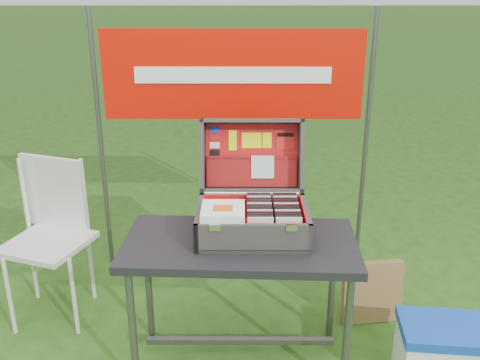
{
  "coord_description": "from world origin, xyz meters",
  "views": [
    {
      "loc": [
        0.06,
        -2.19,
        1.85
      ],
      "look_at": [
        0.05,
        0.1,
        0.99
      ],
      "focal_mm": 40.0,
      "sensor_mm": 36.0,
      "label": 1
    }
  ],
  "objects_px": {
    "table": "(240,303)",
    "chair": "(47,245)",
    "cooler": "(439,356)",
    "suitcase": "(253,184)",
    "cardboard_box": "(372,292)"
  },
  "relations": [
    {
      "from": "cooler",
      "to": "cardboard_box",
      "type": "height_order",
      "value": "cardboard_box"
    },
    {
      "from": "cooler",
      "to": "chair",
      "type": "bearing_deg",
      "value": 169.84
    },
    {
      "from": "suitcase",
      "to": "cardboard_box",
      "type": "bearing_deg",
      "value": 19.28
    },
    {
      "from": "cooler",
      "to": "table",
      "type": "bearing_deg",
      "value": 175.21
    },
    {
      "from": "chair",
      "to": "table",
      "type": "bearing_deg",
      "value": -1.17
    },
    {
      "from": "table",
      "to": "suitcase",
      "type": "distance_m",
      "value": 0.6
    },
    {
      "from": "table",
      "to": "chair",
      "type": "relative_size",
      "value": 1.21
    },
    {
      "from": "suitcase",
      "to": "cooler",
      "type": "xyz_separation_m",
      "value": [
        0.89,
        -0.3,
        -0.76
      ]
    },
    {
      "from": "cooler",
      "to": "chair",
      "type": "height_order",
      "value": "chair"
    },
    {
      "from": "cooler",
      "to": "chair",
      "type": "relative_size",
      "value": 0.43
    },
    {
      "from": "suitcase",
      "to": "cardboard_box",
      "type": "height_order",
      "value": "suitcase"
    },
    {
      "from": "suitcase",
      "to": "cooler",
      "type": "height_order",
      "value": "suitcase"
    },
    {
      "from": "table",
      "to": "chair",
      "type": "height_order",
      "value": "chair"
    },
    {
      "from": "suitcase",
      "to": "cardboard_box",
      "type": "xyz_separation_m",
      "value": [
        0.69,
        0.24,
        -0.75
      ]
    },
    {
      "from": "table",
      "to": "cooler",
      "type": "xyz_separation_m",
      "value": [
        0.95,
        -0.18,
        -0.17
      ]
    }
  ]
}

